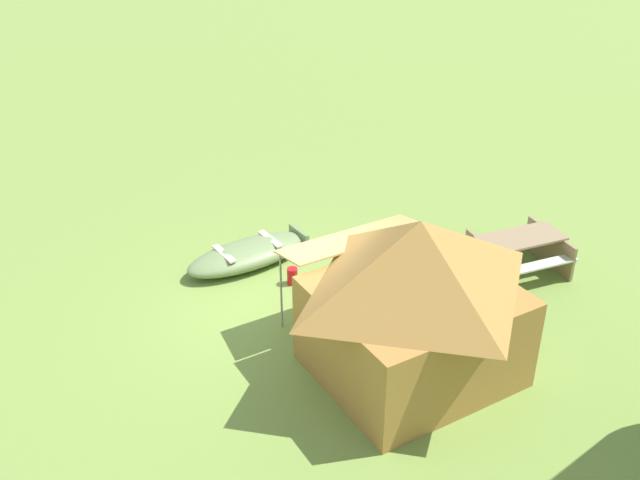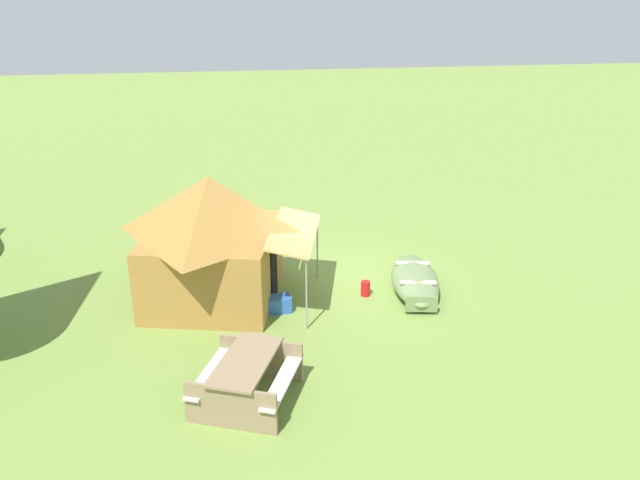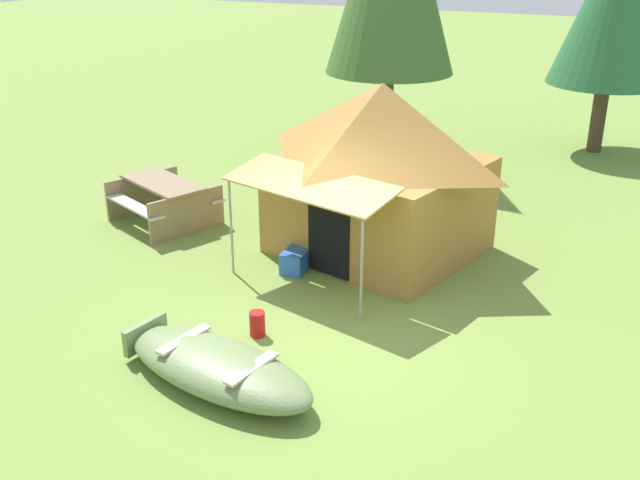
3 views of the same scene
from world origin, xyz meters
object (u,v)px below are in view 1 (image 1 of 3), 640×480
picnic_table (519,250)px  beached_rowboat (249,254)px  cooler_box (385,309)px  fuel_can (292,276)px  canvas_cabin_tent (415,297)px

picnic_table → beached_rowboat: bearing=-47.8°
beached_rowboat → cooler_box: bearing=99.9°
beached_rowboat → fuel_can: bearing=95.9°
picnic_table → fuel_can: size_ratio=6.34×
canvas_cabin_tent → cooler_box: 1.97m
beached_rowboat → fuel_can: (-0.12, 1.15, -0.07)m
beached_rowboat → canvas_cabin_tent: bearing=85.9°
cooler_box → fuel_can: same height
canvas_cabin_tent → cooler_box: canvas_cabin_tent is taller
canvas_cabin_tent → beached_rowboat: bearing=-94.1°
canvas_cabin_tent → picnic_table: bearing=-173.4°
fuel_can → beached_rowboat: bearing=-84.1°
beached_rowboat → fuel_can: beached_rowboat is taller
picnic_table → fuel_can: 4.43m
beached_rowboat → cooler_box: beached_rowboat is taller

